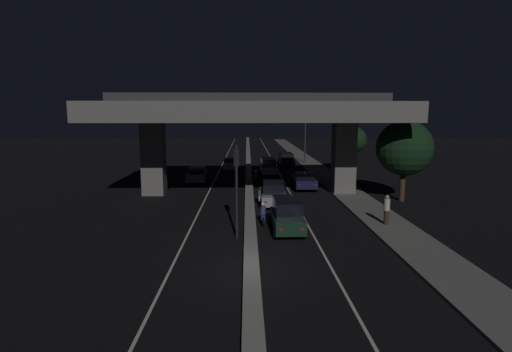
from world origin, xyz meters
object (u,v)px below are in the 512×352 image
(car_dark_blue_third, at_px, (304,180))
(car_white_fourth, at_px, (268,166))
(car_grey_lead_oncoming, at_px, (197,174))
(street_lamp, at_px, (303,128))
(motorcycle_black_filtering_far, at_px, (256,179))
(motorcycle_blue_filtering_near, at_px, (263,215))
(motorcycle_white_filtering_mid, at_px, (260,197))
(traffic_light_left_of_median, at_px, (237,175))
(car_white_second_oncoming, at_px, (231,164))
(pedestrian_on_sidewalk, at_px, (387,210))
(car_dark_red_fifth, at_px, (286,159))
(car_silver_second, at_px, (273,193))
(car_dark_green_lead, at_px, (287,215))

(car_dark_blue_third, xyz_separation_m, car_white_fourth, (-2.88, 8.69, 0.20))
(car_white_fourth, height_order, car_grey_lead_oncoming, car_white_fourth)
(street_lamp, relative_size, motorcycle_black_filtering_far, 4.55)
(motorcycle_blue_filtering_near, xyz_separation_m, motorcycle_white_filtering_mid, (-0.02, 5.39, -0.00))
(traffic_light_left_of_median, bearing_deg, car_white_fourth, 82.85)
(traffic_light_left_of_median, xyz_separation_m, motorcycle_black_filtering_far, (1.42, 16.76, -2.88))
(car_grey_lead_oncoming, xyz_separation_m, car_white_second_oncoming, (3.07, 8.35, -0.02))
(car_grey_lead_oncoming, xyz_separation_m, motorcycle_black_filtering_far, (5.92, -1.87, -0.15))
(motorcycle_black_filtering_far, xyz_separation_m, pedestrian_on_sidewalk, (7.65, -14.59, 0.40))
(car_grey_lead_oncoming, relative_size, pedestrian_on_sidewalk, 2.47)
(car_dark_red_fifth, distance_m, car_white_second_oncoming, 8.33)
(car_grey_lead_oncoming, relative_size, motorcycle_blue_filtering_near, 2.61)
(street_lamp, bearing_deg, car_grey_lead_oncoming, -129.89)
(car_white_second_oncoming, distance_m, motorcycle_black_filtering_far, 10.60)
(traffic_light_left_of_median, xyz_separation_m, street_lamp, (8.39, 34.04, 1.46))
(traffic_light_left_of_median, relative_size, motorcycle_blue_filtering_near, 3.02)
(pedestrian_on_sidewalk, bearing_deg, car_dark_blue_third, 104.59)
(car_silver_second, distance_m, motorcycle_white_filtering_mid, 1.05)
(pedestrian_on_sidewalk, bearing_deg, car_white_second_oncoming, 112.93)
(street_lamp, height_order, motorcycle_white_filtering_mid, street_lamp)
(car_dark_red_fifth, height_order, motorcycle_white_filtering_mid, car_dark_red_fifth)
(car_dark_green_lead, height_order, motorcycle_black_filtering_far, car_dark_green_lead)
(car_white_fourth, relative_size, pedestrian_on_sidewalk, 2.45)
(traffic_light_left_of_median, relative_size, car_silver_second, 1.16)
(car_white_fourth, bearing_deg, street_lamp, -29.34)
(traffic_light_left_of_median, bearing_deg, car_dark_green_lead, 21.47)
(motorcycle_blue_filtering_near, bearing_deg, car_dark_blue_third, -19.91)
(traffic_light_left_of_median, distance_m, car_silver_second, 8.95)
(car_grey_lead_oncoming, bearing_deg, car_white_second_oncoming, 157.61)
(car_grey_lead_oncoming, xyz_separation_m, pedestrian_on_sidewalk, (13.57, -16.46, 0.25))
(car_dark_green_lead, distance_m, car_white_second_oncoming, 26.20)
(car_dark_green_lead, bearing_deg, car_dark_blue_third, -13.42)
(traffic_light_left_of_median, height_order, motorcycle_white_filtering_mid, traffic_light_left_of_median)
(car_dark_blue_third, xyz_separation_m, motorcycle_blue_filtering_near, (-4.26, -11.96, -0.18))
(street_lamp, relative_size, car_dark_green_lead, 2.13)
(street_lamp, distance_m, motorcycle_black_filtering_far, 19.13)
(motorcycle_black_filtering_far, bearing_deg, traffic_light_left_of_median, 179.52)
(car_dark_red_fifth, distance_m, car_grey_lead_oncoming, 16.22)
(car_dark_red_fifth, xyz_separation_m, car_white_second_oncoming, (-7.17, -4.23, -0.16))
(car_dark_blue_third, bearing_deg, pedestrian_on_sidewalk, -164.14)
(car_silver_second, distance_m, car_dark_blue_third, 7.29)
(motorcycle_white_filtering_mid, bearing_deg, car_silver_second, -91.10)
(car_dark_red_fifth, xyz_separation_m, motorcycle_white_filtering_mid, (-4.21, -23.10, -0.32))
(motorcycle_white_filtering_mid, distance_m, pedestrian_on_sidewalk, 9.60)
(car_silver_second, distance_m, pedestrian_on_sidewalk, 8.86)
(street_lamp, height_order, car_dark_blue_third, street_lamp)
(car_dark_green_lead, relative_size, motorcycle_white_filtering_mid, 2.14)
(car_dark_blue_third, height_order, motorcycle_white_filtering_mid, car_dark_blue_third)
(car_dark_blue_third, bearing_deg, car_silver_second, 154.72)
(car_dark_green_lead, distance_m, car_white_fourth, 22.24)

